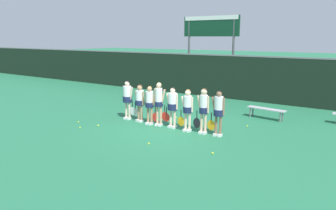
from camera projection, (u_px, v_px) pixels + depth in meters
ground_plane at (167, 127)px, 13.23m from camera, size 140.00×140.00×0.00m
fence_windscreen at (238, 77)px, 18.73m from camera, size 60.00×0.08×2.56m
scoreboard at (211, 33)px, 20.31m from camera, size 3.77×0.15×4.83m
bench_courtside at (266, 110)px, 14.44m from camera, size 1.75×0.59×0.48m
player_0 at (128, 97)px, 14.29m from camera, size 0.70×0.41×1.71m
player_1 at (140, 100)px, 13.90m from camera, size 0.68×0.40×1.60m
player_2 at (150, 102)px, 13.46m from camera, size 0.63×0.36×1.61m
player_3 at (159, 101)px, 13.23m from camera, size 0.61×0.34×1.78m
player_4 at (173, 104)px, 12.94m from camera, size 0.70×0.40×1.63m
player_5 at (188, 107)px, 12.45m from camera, size 0.64×0.35×1.63m
player_6 at (203, 107)px, 12.15m from camera, size 0.63×0.33×1.73m
player_7 at (218, 110)px, 11.85m from camera, size 0.67×0.37×1.69m
tennis_ball_0 at (149, 144)px, 11.07m from camera, size 0.07×0.07×0.07m
tennis_ball_1 at (80, 128)px, 13.03m from camera, size 0.07×0.07×0.07m
tennis_ball_2 at (213, 153)px, 10.16m from camera, size 0.07×0.07×0.07m
tennis_ball_3 at (98, 126)px, 13.31m from camera, size 0.07×0.07×0.07m
tennis_ball_4 at (247, 126)px, 13.23m from camera, size 0.06×0.06×0.06m
tennis_ball_5 at (176, 117)px, 14.67m from camera, size 0.07×0.07×0.07m
tennis_ball_6 at (200, 126)px, 13.19m from camera, size 0.07×0.07×0.07m
tennis_ball_7 at (78, 122)px, 13.89m from camera, size 0.07×0.07×0.07m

